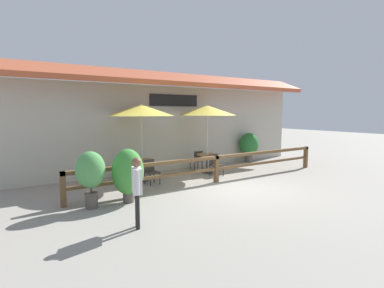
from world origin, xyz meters
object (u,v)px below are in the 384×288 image
chair_near_streetside (151,171)px  dining_table_middle (207,158)px  chair_middle_wallside (197,160)px  chair_near_wallside (134,165)px  patio_umbrella_near (141,110)px  pedestrian (137,183)px  potted_plant_entrance_palm (249,145)px  chair_middle_streetside (216,164)px  potted_plant_broad_leaf (90,172)px  potted_plant_tall_tropical (128,173)px  dining_table_near (142,164)px  patio_umbrella_middle (207,110)px

chair_near_streetside → dining_table_middle: 2.82m
dining_table_middle → chair_middle_wallside: chair_middle_wallside is taller
chair_middle_wallside → chair_near_wallside: bearing=1.6°
patio_umbrella_near → pedestrian: size_ratio=1.81×
dining_table_middle → potted_plant_entrance_palm: potted_plant_entrance_palm is taller
chair_middle_wallside → patio_umbrella_near: bearing=14.6°
chair_near_wallside → potted_plant_entrance_palm: potted_plant_entrance_palm is taller
patio_umbrella_near → dining_table_middle: bearing=-3.0°
pedestrian → chair_near_streetside: bearing=-12.1°
dining_table_middle → potted_plant_entrance_palm: size_ratio=0.57×
potted_plant_entrance_palm → chair_middle_streetside: bearing=-154.5°
potted_plant_broad_leaf → potted_plant_tall_tropical: 1.01m
patio_umbrella_near → potted_plant_broad_leaf: patio_umbrella_near is taller
dining_table_middle → chair_near_streetside: bearing=-170.0°
potted_plant_entrance_palm → pedestrian: bearing=-148.7°
dining_table_middle → chair_middle_streetside: (-0.04, -0.63, -0.15)m
chair_near_streetside → chair_middle_streetside: same height
dining_table_near → pedestrian: (-1.95, -4.10, 0.38)m
chair_near_wallside → pedestrian: size_ratio=0.54×
chair_near_streetside → patio_umbrella_middle: size_ratio=0.30×
chair_near_streetside → potted_plant_entrance_palm: size_ratio=0.57×
dining_table_middle → potted_plant_tall_tropical: bearing=-153.9°
potted_plant_tall_tropical → potted_plant_entrance_palm: (7.56, 3.05, 0.01)m
chair_near_wallside → potted_plant_broad_leaf: bearing=40.8°
dining_table_near → potted_plant_broad_leaf: bearing=-137.8°
dining_table_near → chair_middle_streetside: size_ratio=0.99×
potted_plant_broad_leaf → dining_table_near: bearing=42.2°
chair_middle_streetside → potted_plant_broad_leaf: 5.42m
chair_middle_streetside → potted_plant_broad_leaf: potted_plant_broad_leaf is taller
patio_umbrella_middle → potted_plant_tall_tropical: bearing=-153.9°
chair_middle_wallside → potted_plant_entrance_palm: potted_plant_entrance_palm is taller
patio_umbrella_middle → dining_table_middle: (0.00, 0.00, -1.95)m
patio_umbrella_middle → chair_middle_wallside: (-0.06, 0.63, -2.10)m
dining_table_near → potted_plant_broad_leaf: potted_plant_broad_leaf is taller
patio_umbrella_near → chair_near_streetside: bearing=-85.1°
chair_near_streetside → dining_table_middle: (2.77, 0.49, 0.15)m
patio_umbrella_middle → chair_near_wallside: bearing=164.7°
chair_middle_wallside → potted_plant_entrance_palm: bearing=-169.6°
chair_near_streetside → potted_plant_broad_leaf: potted_plant_broad_leaf is taller
chair_middle_wallside → dining_table_near: bearing=14.6°
pedestrian → potted_plant_broad_leaf: bearing=31.8°
patio_umbrella_near → pedestrian: patio_umbrella_near is taller
dining_table_near → chair_near_streetside: (0.05, -0.64, -0.15)m
patio_umbrella_near → potted_plant_broad_leaf: 3.64m
chair_near_streetside → chair_near_wallside: same height
potted_plant_broad_leaf → pedestrian: bearing=-76.0°
patio_umbrella_near → dining_table_near: (0.00, 0.00, -1.95)m
chair_middle_streetside → pedestrian: pedestrian is taller
chair_near_wallside → chair_middle_wallside: 2.82m
chair_middle_streetside → chair_middle_wallside: same height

